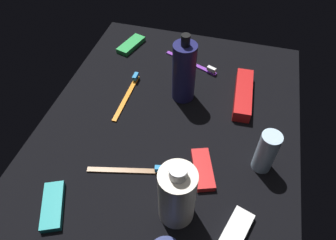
% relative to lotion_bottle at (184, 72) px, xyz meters
% --- Properties ---
extents(ground_plane, '(0.84, 0.64, 0.01)m').
position_rel_lotion_bottle_xyz_m(ground_plane, '(0.12, -0.01, -0.09)').
color(ground_plane, black).
extents(lotion_bottle, '(0.06, 0.06, 0.19)m').
position_rel_lotion_bottle_xyz_m(lotion_bottle, '(0.00, 0.00, 0.00)').
color(lotion_bottle, navy).
rests_on(lotion_bottle, ground_plane).
extents(bodywash_bottle, '(0.07, 0.07, 0.16)m').
position_rel_lotion_bottle_xyz_m(bodywash_bottle, '(0.33, 0.07, -0.01)').
color(bodywash_bottle, silver).
rests_on(bodywash_bottle, ground_plane).
extents(deodorant_stick, '(0.04, 0.04, 0.11)m').
position_rel_lotion_bottle_xyz_m(deodorant_stick, '(0.17, 0.22, -0.03)').
color(deodorant_stick, silver).
rests_on(deodorant_stick, ground_plane).
extents(toothbrush_orange, '(0.18, 0.01, 0.02)m').
position_rel_lotion_bottle_xyz_m(toothbrush_orange, '(0.04, -0.15, -0.08)').
color(toothbrush_orange, orange).
rests_on(toothbrush_orange, ground_plane).
extents(toothbrush_brown, '(0.05, 0.18, 0.02)m').
position_rel_lotion_bottle_xyz_m(toothbrush_brown, '(0.26, -0.05, -0.08)').
color(toothbrush_brown, brown).
rests_on(toothbrush_brown, ground_plane).
extents(toothbrush_purple, '(0.08, 0.17, 0.02)m').
position_rel_lotion_bottle_xyz_m(toothbrush_purple, '(-0.14, -0.00, -0.08)').
color(toothbrush_purple, purple).
rests_on(toothbrush_purple, ground_plane).
extents(toothpaste_box_red, '(0.18, 0.05, 0.03)m').
position_rel_lotion_bottle_xyz_m(toothpaste_box_red, '(-0.03, 0.16, -0.07)').
color(toothpaste_box_red, red).
rests_on(toothpaste_box_red, ground_plane).
extents(snack_bar_green, '(0.11, 0.07, 0.01)m').
position_rel_lotion_bottle_xyz_m(snack_bar_green, '(-0.18, -0.21, -0.08)').
color(snack_bar_green, green).
rests_on(snack_bar_green, ground_plane).
extents(snack_bar_red, '(0.11, 0.07, 0.01)m').
position_rel_lotion_bottle_xyz_m(snack_bar_red, '(0.22, 0.10, -0.08)').
color(snack_bar_red, red).
rests_on(snack_bar_red, ground_plane).
extents(snack_bar_white, '(0.11, 0.07, 0.01)m').
position_rel_lotion_bottle_xyz_m(snack_bar_white, '(0.35, 0.18, -0.08)').
color(snack_bar_white, white).
rests_on(snack_bar_white, ground_plane).
extents(snack_bar_teal, '(0.11, 0.08, 0.01)m').
position_rel_lotion_bottle_xyz_m(snack_bar_teal, '(0.39, -0.18, -0.08)').
color(snack_bar_teal, teal).
rests_on(snack_bar_teal, ground_plane).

